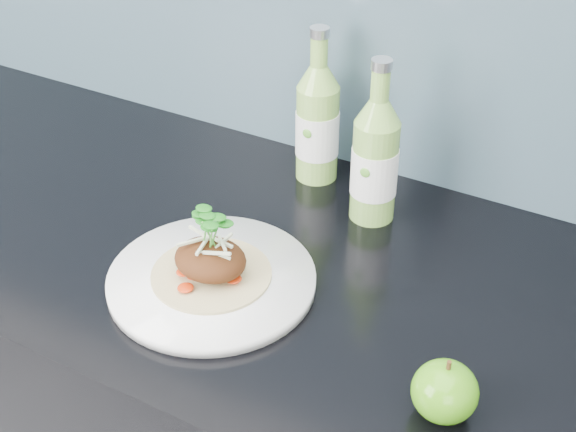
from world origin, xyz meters
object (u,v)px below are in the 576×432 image
Objects in this scene: green_apple at (445,391)px; cider_bottle_right at (375,161)px; cider_bottle_left at (317,123)px; dinner_plate at (212,280)px.

green_apple is 0.39m from cider_bottle_right.
cider_bottle_left is (-0.34, 0.37, 0.06)m from green_apple.
cider_bottle_left is at bearing 91.34° from dinner_plate.
cider_bottle_left is (-0.01, 0.31, 0.09)m from dinner_plate.
cider_bottle_left is at bearing 155.45° from cider_bottle_right.
dinner_plate is 0.34m from green_apple.
dinner_plate is 0.29m from cider_bottle_right.
dinner_plate is at bearing 169.79° from green_apple.
cider_bottle_right is at bearing -7.81° from cider_bottle_left.
dinner_plate is 3.28× the size of green_apple.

